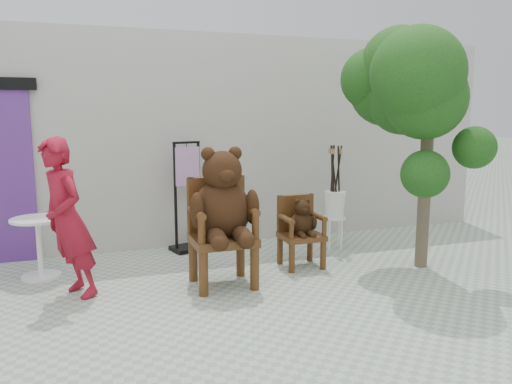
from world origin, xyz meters
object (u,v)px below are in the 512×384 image
person (67,219)px  display_stand (188,209)px  stool_bucket (335,203)px  chair_big (222,209)px  chair_small (301,225)px  cafe_table (39,240)px  tree (406,86)px

person → display_stand: bearing=104.0°
stool_bucket → chair_big: bearing=-153.1°
stool_bucket → chair_small: bearing=-142.9°
chair_small → cafe_table: chair_small is taller
person → tree: (3.76, -0.31, 1.37)m
person → display_stand: 2.06m
chair_big → person: person is taller
chair_big → person: (-1.59, 0.14, -0.03)m
chair_small → display_stand: display_stand is taller
chair_big → display_stand: 1.55m
tree → cafe_table: bearing=164.8°
person → stool_bucket: (3.48, 0.82, -0.19)m
display_stand → stool_bucket: size_ratio=1.04×
chair_big → stool_bucket: bearing=26.9°
display_stand → tree: size_ratio=0.52×
chair_small → cafe_table: 3.09m
chair_big → display_stand: size_ratio=1.02×
display_stand → stool_bucket: display_stand is taller
chair_small → stool_bucket: (0.79, 0.60, 0.12)m
chair_big → person: 1.59m
chair_big → display_stand: chair_big is taller
tree → display_stand: bearing=143.1°
display_stand → stool_bucket: 2.05m
cafe_table → chair_small: bearing=-11.0°
person → stool_bucket: size_ratio=1.14×
chair_small → stool_bucket: stool_bucket is taller
person → tree: tree is taller
cafe_table → stool_bucket: bearing=0.2°
chair_small → cafe_table: bearing=169.0°
person → cafe_table: (-0.35, 0.81, -0.39)m
stool_bucket → tree: size_ratio=0.50×
chair_big → tree: size_ratio=0.53×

